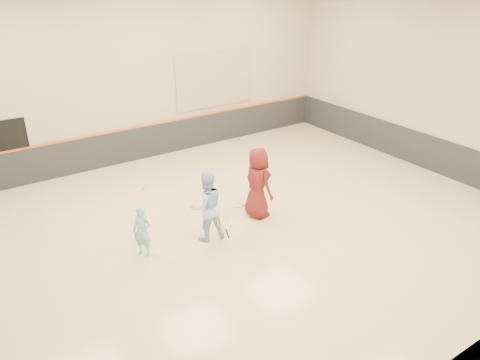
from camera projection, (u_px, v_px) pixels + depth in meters
room at (241, 199)px, 12.29m from camera, size 15.04×12.04×6.22m
wainscot_back at (149, 142)px, 16.88m from camera, size 14.90×0.04×1.20m
wainscot_right at (420, 149)px, 16.16m from camera, size 0.04×11.90×1.20m
accent_stripe at (147, 125)px, 16.61m from camera, size 14.90×0.03×0.06m
acoustic_panel at (214, 80)px, 17.48m from camera, size 3.20×0.08×2.00m
doorway at (12, 154)px, 14.40m from camera, size 1.10×0.05×2.20m
girl at (142, 231)px, 11.11m from camera, size 0.54×0.57×1.32m
instructor at (207, 206)px, 11.69m from camera, size 0.98×0.82×1.85m
young_man at (258, 183)px, 12.74m from camera, size 0.70×1.02×2.01m
held_racket at (223, 222)px, 11.75m from camera, size 0.48×0.48×0.58m
spare_racket at (237, 203)px, 13.65m from camera, size 0.74×0.74×0.16m
ball_under_racket at (231, 226)px, 12.57m from camera, size 0.07×0.07×0.07m
ball_in_hand at (266, 176)px, 12.58m from camera, size 0.07×0.07×0.07m
ball_beside_spare at (143, 188)px, 14.65m from camera, size 0.07×0.07×0.07m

